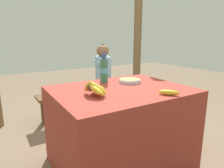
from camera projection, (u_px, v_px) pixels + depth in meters
name	position (u px, v px, depth m)	size (l,w,h in m)	color
ground_plane	(120.00, 162.00, 2.02)	(12.00, 12.00, 0.00)	#75604C
market_counter	(121.00, 127.00, 1.93)	(1.23, 0.95, 0.77)	maroon
banana_bunch_ripe	(94.00, 88.00, 1.60)	(0.17, 0.27, 0.14)	#4C381E
serving_bowl	(130.00, 80.00, 2.08)	(0.22, 0.22, 0.04)	silver
water_bottle	(104.00, 70.00, 2.07)	(0.08, 0.08, 0.32)	#337556
loose_banana_front	(169.00, 93.00, 1.62)	(0.15, 0.15, 0.04)	gold
wooden_bench	(87.00, 95.00, 3.11)	(1.48, 0.32, 0.43)	brown
seated_vendor	(100.00, 75.00, 3.15)	(0.47, 0.43, 1.13)	#473828
banana_bunch_green	(62.00, 90.00, 2.88)	(0.14, 0.25, 0.11)	#4C381E
support_post_far	(138.00, 33.00, 3.78)	(0.15, 0.15, 2.62)	brown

